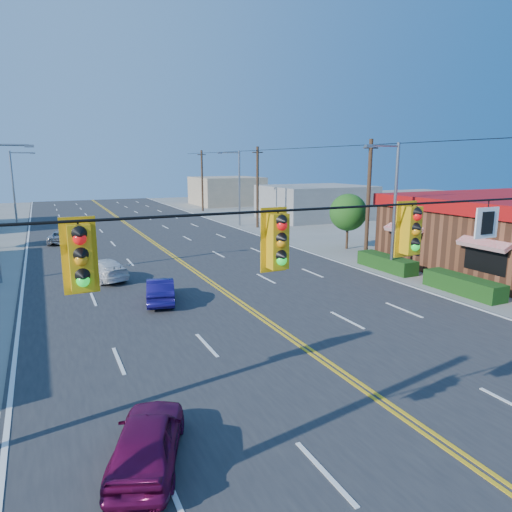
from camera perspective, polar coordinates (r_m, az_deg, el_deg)
name	(u,v)px	position (r m, az deg, el deg)	size (l,w,h in m)	color
ground	(432,438)	(13.27, 21.13, -20.48)	(160.00, 160.00, 0.00)	gray
road	(193,270)	(29.59, -7.88, -1.79)	(20.00, 120.00, 0.06)	#2D2D30
signal_span	(445,250)	(11.42, 22.52, 0.66)	(24.32, 0.34, 9.00)	#47301E
streetlight_se	(392,202)	(28.98, 16.69, 6.54)	(2.55, 0.25, 8.00)	gray
streetlight_ne	(238,184)	(49.47, -2.31, 8.98)	(2.55, 0.25, 8.00)	gray
streetlight_nw	(15,184)	(55.60, -27.90, 7.95)	(2.55, 0.25, 8.00)	gray
utility_pole_near	(368,201)	(32.95, 13.85, 6.71)	(0.28, 0.28, 8.40)	#47301E
utility_pole_mid	(257,188)	(48.24, 0.19, 8.55)	(0.28, 0.28, 8.40)	#47301E
utility_pole_far	(202,181)	(64.94, -6.74, 9.29)	(0.28, 0.28, 8.40)	#47301E
tree_kfc_rear	(348,212)	(37.01, 11.43, 5.37)	(2.94, 2.94, 4.41)	#47301E
bld_east_mid	(316,202)	(56.65, 7.47, 6.69)	(12.00, 10.00, 4.00)	gray
bld_east_far	(227,191)	(74.88, -3.70, 8.13)	(10.00, 10.00, 4.40)	tan
car_magenta	(147,442)	(11.52, -13.43, -21.68)	(1.45, 3.61, 1.23)	maroon
car_blue	(161,291)	(23.09, -11.84, -4.32)	(1.29, 3.69, 1.22)	#170F5C
car_white	(103,270)	(28.31, -18.59, -1.72)	(1.71, 4.20, 1.22)	silver
car_silver	(61,237)	(42.35, -23.16, 2.17)	(1.80, 3.91, 1.09)	#A7A7AC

